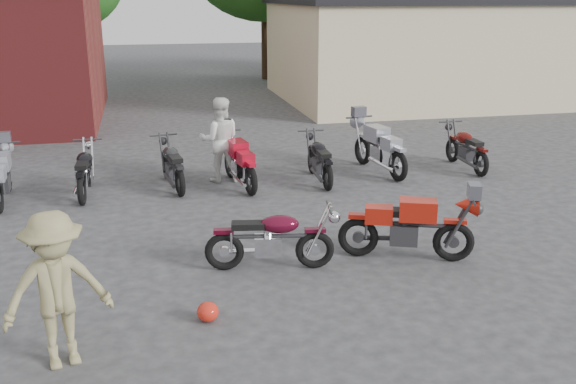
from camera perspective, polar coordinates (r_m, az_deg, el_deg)
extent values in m
plane|color=#2F2F31|center=(8.76, -0.42, -8.69)|extent=(90.00, 90.00, 0.00)
cube|color=#C7BB8E|center=(24.96, 11.57, 12.13)|extent=(10.00, 8.00, 3.50)
ellipsoid|color=red|center=(7.99, -7.14, -10.52)|extent=(0.30, 0.30, 0.25)
imported|color=silver|center=(13.56, -6.07, 4.64)|extent=(0.91, 0.74, 1.79)
imported|color=#8B8256|center=(7.18, -19.86, -8.24)|extent=(1.25, 0.93, 1.73)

